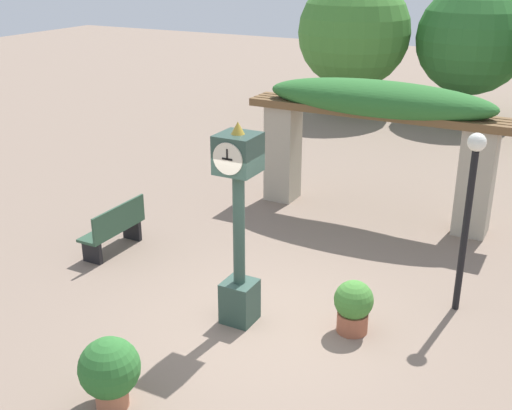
{
  "coord_description": "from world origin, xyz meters",
  "views": [
    {
      "loc": [
        3.63,
        -7.03,
        4.98
      ],
      "look_at": [
        -0.35,
        0.46,
        1.62
      ],
      "focal_mm": 45.0,
      "sensor_mm": 36.0,
      "label": 1
    }
  ],
  "objects_px": {
    "potted_plant_near_right": "(353,305)",
    "park_bench": "(115,229)",
    "potted_plant_near_left": "(110,371)",
    "pedestal_clock": "(239,224)",
    "lamp_post": "(470,197)"
  },
  "relations": [
    {
      "from": "potted_plant_near_right",
      "to": "park_bench",
      "type": "xyz_separation_m",
      "value": [
        -4.62,
        0.49,
        0.02
      ]
    },
    {
      "from": "potted_plant_near_left",
      "to": "park_bench",
      "type": "height_order",
      "value": "same"
    },
    {
      "from": "pedestal_clock",
      "to": "potted_plant_near_left",
      "type": "relative_size",
      "value": 3.32
    },
    {
      "from": "potted_plant_near_right",
      "to": "lamp_post",
      "type": "height_order",
      "value": "lamp_post"
    },
    {
      "from": "pedestal_clock",
      "to": "potted_plant_near_right",
      "type": "height_order",
      "value": "pedestal_clock"
    },
    {
      "from": "park_bench",
      "to": "lamp_post",
      "type": "xyz_separation_m",
      "value": [
        5.78,
        0.83,
        1.36
      ]
    },
    {
      "from": "potted_plant_near_left",
      "to": "park_bench",
      "type": "xyz_separation_m",
      "value": [
        -2.69,
        3.33,
        -0.06
      ]
    },
    {
      "from": "park_bench",
      "to": "lamp_post",
      "type": "relative_size",
      "value": 0.5
    },
    {
      "from": "pedestal_clock",
      "to": "lamp_post",
      "type": "distance_m",
      "value": 3.26
    },
    {
      "from": "pedestal_clock",
      "to": "potted_plant_near_right",
      "type": "bearing_deg",
      "value": 17.8
    },
    {
      "from": "pedestal_clock",
      "to": "potted_plant_near_left",
      "type": "bearing_deg",
      "value": -99.65
    },
    {
      "from": "potted_plant_near_left",
      "to": "lamp_post",
      "type": "distance_m",
      "value": 5.34
    },
    {
      "from": "potted_plant_near_left",
      "to": "lamp_post",
      "type": "relative_size",
      "value": 0.33
    },
    {
      "from": "potted_plant_near_left",
      "to": "lamp_post",
      "type": "height_order",
      "value": "lamp_post"
    },
    {
      "from": "pedestal_clock",
      "to": "potted_plant_near_right",
      "type": "relative_size",
      "value": 3.81
    }
  ]
}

